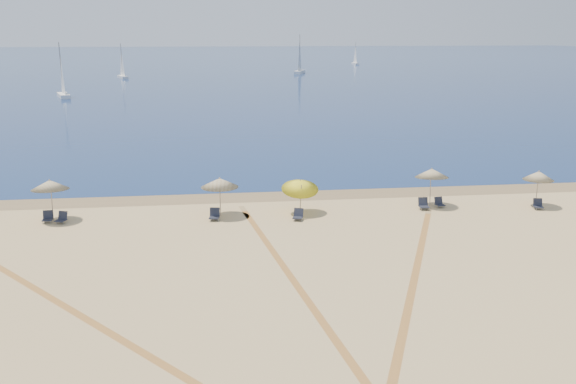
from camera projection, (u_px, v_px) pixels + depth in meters
name	position (u px, v px, depth m)	size (l,w,h in m)	color
ocean	(224.00, 60.00, 234.16)	(500.00, 500.00, 0.00)	#0C2151
wet_sand	(281.00, 195.00, 41.36)	(500.00, 500.00, 0.00)	olive
umbrella_1	(50.00, 185.00, 35.38)	(2.16, 2.19, 2.51)	gray
umbrella_2	(220.00, 183.00, 36.32)	(2.25, 2.25, 2.40)	gray
umbrella_3	(300.00, 185.00, 36.86)	(2.27, 2.33, 2.40)	gray
umbrella_4	(432.00, 173.00, 38.43)	(2.13, 2.17, 2.51)	gray
umbrella_5	(539.00, 176.00, 38.33)	(1.89, 1.89, 2.35)	gray
chair_2	(48.00, 217.00, 35.54)	(0.59, 0.68, 0.67)	black
chair_3	(62.00, 218.00, 35.39)	(0.74, 0.80, 0.67)	black
chair_4	(214.00, 215.00, 35.94)	(0.67, 0.76, 0.71)	black
chair_5	(298.00, 215.00, 35.95)	(0.74, 0.80, 0.68)	black
chair_6	(424.00, 204.00, 38.13)	(0.63, 0.73, 0.72)	black
chair_7	(439.00, 203.00, 38.58)	(0.60, 0.68, 0.63)	black
chair_8	(538.00, 205.00, 38.15)	(0.67, 0.74, 0.65)	black
sailboat_0	(300.00, 62.00, 157.99)	(3.81, 6.87, 9.95)	white
sailboat_1	(122.00, 68.00, 142.34)	(3.24, 5.48, 7.97)	white
sailboat_2	(355.00, 58.00, 200.43)	(1.51, 4.86, 7.15)	white
sailboat_3	(62.00, 81.00, 101.06)	(3.44, 6.22, 9.01)	white
tire_tracks	(252.00, 301.00, 25.23)	(53.56, 41.80, 0.00)	tan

